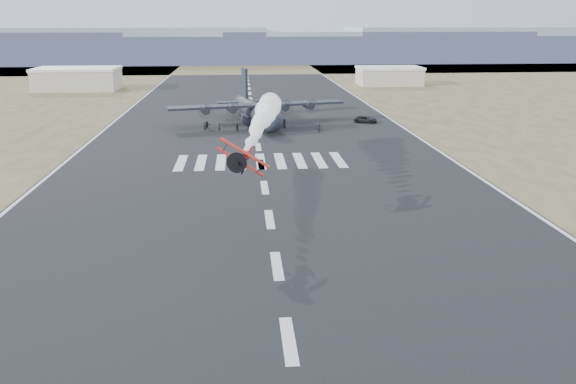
{
  "coord_description": "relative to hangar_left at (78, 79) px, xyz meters",
  "views": [
    {
      "loc": [
        -2.86,
        -33.02,
        20.7
      ],
      "look_at": [
        1.73,
        20.89,
        4.0
      ],
      "focal_mm": 35.0,
      "sensor_mm": 36.0,
      "label": 1
    }
  ],
  "objects": [
    {
      "name": "crew_d",
      "position": [
        50.64,
        -69.84,
        -2.48
      ],
      "size": [
        1.21,
        0.93,
        1.85
      ],
      "primitive_type": "imported",
      "rotation": [
        0.0,
        0.0,
        2.74
      ],
      "color": "black",
      "rests_on": "ground"
    },
    {
      "name": "ridge_seg_f",
      "position": [
        182.0,
        115.0,
        5.09
      ],
      "size": [
        150.0,
        50.0,
        17.0
      ],
      "primitive_type": "cube",
      "color": "#8089A3",
      "rests_on": "ground"
    },
    {
      "name": "aerobatic_biplane",
      "position": [
        49.24,
        -124.02,
        4.16
      ],
      "size": [
        5.03,
        5.13,
        3.88
      ],
      "rotation": [
        0.0,
        0.51,
        -0.13
      ],
      "color": "#AB0F0B"
    },
    {
      "name": "crew_e",
      "position": [
        57.77,
        -67.97,
        -2.52
      ],
      "size": [
        0.99,
        0.79,
        1.78
      ],
      "primitive_type": "imported",
      "rotation": [
        0.0,
        0.0,
        5.95
      ],
      "color": "black",
      "rests_on": "ground"
    },
    {
      "name": "ridge_seg_d",
      "position": [
        52.0,
        115.0,
        3.09
      ],
      "size": [
        150.0,
        50.0,
        13.0
      ],
      "primitive_type": "cube",
      "color": "#8089A3",
      "rests_on": "ground"
    },
    {
      "name": "crew_h",
      "position": [
        48.47,
        -71.53,
        -2.63
      ],
      "size": [
        0.88,
        0.73,
        1.55
      ],
      "primitive_type": "imported",
      "rotation": [
        0.0,
        0.0,
        5.88
      ],
      "color": "black",
      "rests_on": "ground"
    },
    {
      "name": "ridge_seg_c",
      "position": [
        -13.0,
        115.0,
        5.09
      ],
      "size": [
        150.0,
        50.0,
        17.0
      ],
      "primitive_type": "cube",
      "color": "#8089A3",
      "rests_on": "ground"
    },
    {
      "name": "crew_c",
      "position": [
        64.08,
        -72.98,
        -2.57
      ],
      "size": [
        1.19,
        0.97,
        1.68
      ],
      "primitive_type": "imported",
      "rotation": [
        0.0,
        0.0,
        5.77
      ],
      "color": "black",
      "rests_on": "ground"
    },
    {
      "name": "hangar_left",
      "position": [
        0.0,
        0.0,
        0.0
      ],
      "size": [
        24.5,
        14.5,
        6.7
      ],
      "color": "#AEA79B",
      "rests_on": "ground"
    },
    {
      "name": "ridge_seg_e",
      "position": [
        117.0,
        115.0,
        4.09
      ],
      "size": [
        150.0,
        50.0,
        15.0
      ],
      "primitive_type": "cube",
      "color": "#8089A3",
      "rests_on": "ground"
    },
    {
      "name": "runway_markings",
      "position": [
        52.0,
        -85.0,
        -3.4
      ],
      "size": [
        60.0,
        260.0,
        0.01
      ],
      "primitive_type": null,
      "color": "silver",
      "rests_on": "ground"
    },
    {
      "name": "ground",
      "position": [
        52.0,
        -145.0,
        -3.41
      ],
      "size": [
        500.0,
        500.0,
        0.0
      ],
      "primitive_type": "plane",
      "color": "black",
      "rests_on": "ground"
    },
    {
      "name": "hangar_right",
      "position": [
        98.0,
        5.0,
        -0.4
      ],
      "size": [
        20.5,
        12.5,
        5.9
      ],
      "color": "#AEA79B",
      "rests_on": "ground"
    },
    {
      "name": "crew_f",
      "position": [
        42.53,
        -67.79,
        -2.62
      ],
      "size": [
        1.52,
        1.0,
        1.57
      ],
      "primitive_type": "imported",
      "rotation": [
        0.0,
        0.0,
        0.4
      ],
      "color": "black",
      "rests_on": "ground"
    },
    {
      "name": "crew_a",
      "position": [
        42.22,
        -69.96,
        -2.54
      ],
      "size": [
        0.82,
        0.8,
        1.74
      ],
      "primitive_type": "imported",
      "rotation": [
        0.0,
        0.0,
        5.6
      ],
      "color": "black",
      "rests_on": "ground"
    },
    {
      "name": "crew_g",
      "position": [
        45.02,
        -70.65,
        -2.62
      ],
      "size": [
        0.74,
        0.72,
        1.57
      ],
      "primitive_type": "imported",
      "rotation": [
        0.0,
        0.0,
        5.62
      ],
      "color": "black",
      "rests_on": "ground"
    },
    {
      "name": "smoke_trail",
      "position": [
        52.91,
        -96.12,
        4.43
      ],
      "size": [
        6.36,
        34.52,
        3.54
      ],
      "rotation": [
        0.0,
        0.0,
        -0.13
      ],
      "color": "white"
    },
    {
      "name": "crew_b",
      "position": [
        55.45,
        -72.07,
        -2.57
      ],
      "size": [
        0.62,
        0.88,
        1.68
      ],
      "primitive_type": "imported",
      "rotation": [
        0.0,
        0.0,
        1.42
      ],
      "color": "black",
      "rests_on": "ground"
    },
    {
      "name": "support_vehicle",
      "position": [
        75.19,
        -63.37,
        -2.73
      ],
      "size": [
        5.38,
        3.98,
        1.36
      ],
      "primitive_type": "imported",
      "rotation": [
        0.0,
        0.0,
        1.17
      ],
      "color": "black",
      "rests_on": "ground"
    },
    {
      "name": "transport_aircraft",
      "position": [
        52.25,
        -62.25,
        -0.71
      ],
      "size": [
        36.05,
        29.51,
        10.45
      ],
      "rotation": [
        0.0,
        0.0,
        0.2
      ],
      "color": "black",
      "rests_on": "ground"
    },
    {
      "name": "scrub_far",
      "position": [
        52.0,
        85.0,
        -3.41
      ],
      "size": [
        500.0,
        80.0,
        0.0
      ],
      "primitive_type": "cube",
      "color": "brown",
      "rests_on": "ground"
    }
  ]
}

